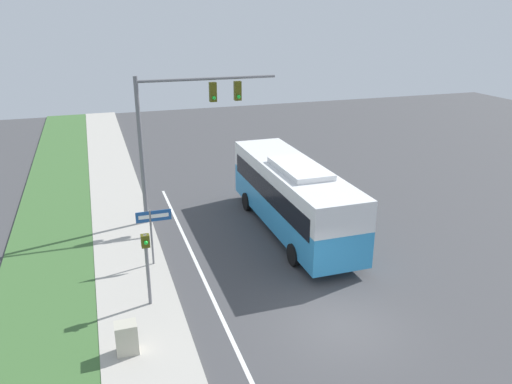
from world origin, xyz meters
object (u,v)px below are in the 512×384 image
at_px(bus, 292,193).
at_px(utility_cabinet, 127,338).
at_px(street_sign, 153,226).
at_px(pedestrian_signal, 147,258).
at_px(signal_gantry, 181,119).

bearing_deg(bus, utility_cabinet, -139.71).
relative_size(bus, street_sign, 4.16).
xyz_separation_m(pedestrian_signal, utility_cabinet, (-0.98, -2.48, -1.28)).
height_order(bus, street_sign, bus).
distance_m(street_sign, utility_cabinet, 5.75).
height_order(signal_gantry, utility_cabinet, signal_gantry).
bearing_deg(signal_gantry, bus, -33.30).
relative_size(signal_gantry, pedestrian_signal, 2.57).
height_order(bus, signal_gantry, signal_gantry).
height_order(signal_gantry, pedestrian_signal, signal_gantry).
xyz_separation_m(signal_gantry, utility_cabinet, (-3.66, -9.85, -4.44)).
bearing_deg(signal_gantry, pedestrian_signal, -109.96).
relative_size(signal_gantry, utility_cabinet, 7.09).
height_order(bus, utility_cabinet, bus).
relative_size(bus, signal_gantry, 1.45).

